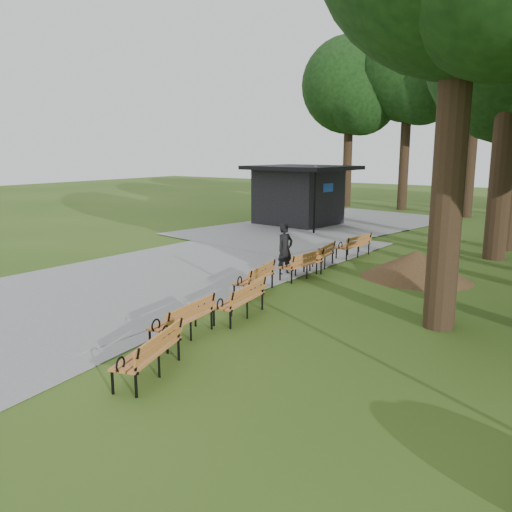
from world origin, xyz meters
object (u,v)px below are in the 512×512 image
Objects in this scene: bench_3 at (254,279)px; bench_4 at (301,264)px; bench_1 at (182,319)px; lamp_post at (315,184)px; bench_0 at (148,353)px; kiosk at (298,195)px; person at (285,249)px; bench_6 at (353,245)px; bench_2 at (239,300)px; dirt_mound at (416,265)px; bench_5 at (319,256)px.

bench_4 is at bearing 165.79° from bench_3.
lamp_post is at bearing -167.87° from bench_1.
bench_0 is 1.00× the size of bench_3.
kiosk is at bearing -164.35° from bench_1.
person is at bearing -179.26° from bench_3.
bench_6 is (-0.06, 4.04, 0.00)m from bench_4.
bench_1 is at bearing -152.73° from person.
bench_2 is at bearing -57.80° from kiosk.
bench_0 is (-1.57, -10.00, -0.01)m from dirt_mound.
lamp_post is 1.68× the size of bench_2.
bench_2 is (7.15, -14.98, -1.15)m from kiosk.
bench_3 is (0.50, -2.47, -0.40)m from person.
person is 0.88× the size of bench_6.
bench_6 is at bearing -50.27° from lamp_post.
person reaches higher than bench_4.
bench_0 is at bearing -98.92° from dirt_mound.
person is 1.56m from bench_5.
bench_6 is at bearing -39.52° from kiosk.
bench_2 is at bearing 0.90° from bench_5.
lamp_post reaches higher than bench_1.
bench_6 is (-3.11, 2.09, -0.01)m from dirt_mound.
lamp_post is at bearing -178.38° from bench_0.
lamp_post is at bearing 135.12° from dirt_mound.
bench_1 is 1.00× the size of bench_5.
bench_0 is at bearing 2.59° from bench_2.
lamp_post is 1.68× the size of bench_1.
bench_3 is at bearing 5.40° from bench_6.
kiosk is 18.31m from bench_1.
dirt_mound is 8.56m from bench_1.
bench_5 is at bearing 3.82° from bench_6.
kiosk reaches higher than bench_0.
dirt_mound is 3.24m from bench_5.
bench_0 is at bearing -60.55° from kiosk.
bench_1 is (1.33, -6.34, -0.40)m from person.
person is 8.39m from bench_0.
bench_1 is at bearing 10.28° from bench_6.
bench_3 and bench_4 have the same top height.
bench_3 is 1.00× the size of bench_6.
lamp_post reaches higher than dirt_mound.
bench_1 is at bearing -173.85° from bench_0.
bench_6 is (0.58, 3.98, -0.40)m from person.
kiosk is at bearing -162.32° from bench_2.
bench_1 is (-2.36, -8.23, -0.01)m from dirt_mound.
bench_1 is 1.00× the size of bench_4.
bench_0 is 1.93m from bench_1.
bench_2 is 5.96m from bench_5.
lamp_post is at bearing -169.51° from bench_3.
bench_5 is (0.48, 1.43, -0.40)m from person.
bench_4 is at bearing -79.70° from person.
bench_1 is 3.96m from bench_3.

